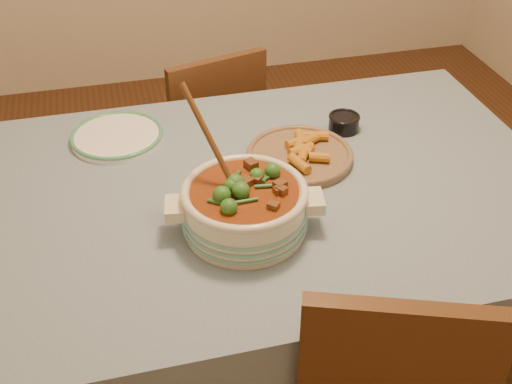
# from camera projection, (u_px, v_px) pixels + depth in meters

# --- Properties ---
(floor) EXTENTS (4.50, 4.50, 0.00)m
(floor) POSITION_uv_depth(u_px,v_px,m) (257.00, 365.00, 2.20)
(floor) COLOR #462714
(floor) RESTS_ON ground
(dining_table) EXTENTS (1.68, 1.08, 0.76)m
(dining_table) POSITION_uv_depth(u_px,v_px,m) (257.00, 213.00, 1.80)
(dining_table) COLOR brown
(dining_table) RESTS_ON floor
(stew_casserole) EXTENTS (0.39, 0.34, 0.37)m
(stew_casserole) POSITION_uv_depth(u_px,v_px,m) (244.00, 204.00, 1.56)
(stew_casserole) COLOR beige
(stew_casserole) RESTS_ON dining_table
(white_plate) EXTENTS (0.34, 0.34, 0.02)m
(white_plate) POSITION_uv_depth(u_px,v_px,m) (117.00, 136.00, 1.93)
(white_plate) COLOR white
(white_plate) RESTS_ON dining_table
(condiment_bowl) EXTENTS (0.12, 0.12, 0.05)m
(condiment_bowl) POSITION_uv_depth(u_px,v_px,m) (344.00, 122.00, 1.97)
(condiment_bowl) COLOR black
(condiment_bowl) RESTS_ON dining_table
(fried_plate) EXTENTS (0.32, 0.32, 0.05)m
(fried_plate) POSITION_uv_depth(u_px,v_px,m) (300.00, 154.00, 1.84)
(fried_plate) COLOR brown
(fried_plate) RESTS_ON dining_table
(chair_far) EXTENTS (0.47, 0.47, 0.82)m
(chair_far) POSITION_uv_depth(u_px,v_px,m) (209.00, 133.00, 2.53)
(chair_far) COLOR brown
(chair_far) RESTS_ON floor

